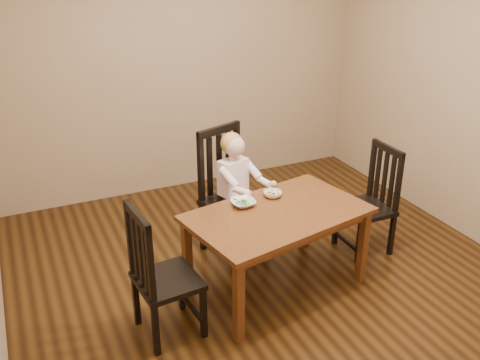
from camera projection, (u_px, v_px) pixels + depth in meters
name	position (u px, v px, depth m)	size (l,w,h in m)	color
room	(270.00, 119.00, 3.87)	(4.01, 4.01, 2.71)	#44280E
dining_table	(278.00, 221.00, 4.04)	(1.46, 1.04, 0.67)	#472110
chair_child	(230.00, 193.00, 4.62)	(0.60, 0.59, 1.11)	black
chair_left	(160.00, 276.00, 3.59)	(0.45, 0.46, 0.99)	black
chair_right	(371.00, 202.00, 4.63)	(0.40, 0.42, 0.96)	black
toddler	(235.00, 180.00, 4.53)	(0.33, 0.41, 0.56)	white
bowl_peas	(243.00, 203.00, 4.10)	(0.18, 0.18, 0.05)	white
bowl_veg	(273.00, 194.00, 4.24)	(0.15, 0.15, 0.05)	white
fork	(240.00, 203.00, 4.05)	(0.09, 0.09, 0.04)	silver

